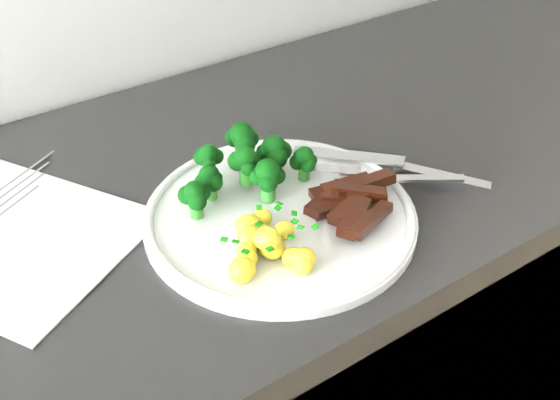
{
  "coord_description": "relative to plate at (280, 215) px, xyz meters",
  "views": [
    {
      "loc": [
        -0.22,
        1.08,
        1.36
      ],
      "look_at": [
        0.12,
        1.58,
        0.9
      ],
      "focal_mm": 43.55,
      "sensor_mm": 36.0,
      "label": 1
    }
  ],
  "objects": [
    {
      "name": "knife",
      "position": [
        0.19,
        -0.02,
        0.0
      ],
      "size": [
        0.17,
        0.21,
        0.03
      ],
      "color": "silver",
      "rests_on": "plate"
    },
    {
      "name": "broccoli",
      "position": [
        -0.0,
        0.06,
        0.04
      ],
      "size": [
        0.18,
        0.11,
        0.07
      ],
      "color": "#24641D",
      "rests_on": "plate"
    },
    {
      "name": "fork",
      "position": [
        0.14,
        -0.02,
        0.01
      ],
      "size": [
        0.14,
        0.13,
        0.02
      ],
      "color": "silver",
      "rests_on": "plate"
    },
    {
      "name": "plate",
      "position": [
        0.0,
        0.0,
        0.0
      ],
      "size": [
        0.31,
        0.31,
        0.02
      ],
      "color": "white",
      "rests_on": "counter"
    },
    {
      "name": "potatoes",
      "position": [
        -0.05,
        -0.05,
        0.02
      ],
      "size": [
        0.1,
        0.11,
        0.04
      ],
      "color": "yellow",
      "rests_on": "plate"
    },
    {
      "name": "beef_strips",
      "position": [
        0.07,
        -0.04,
        0.01
      ],
      "size": [
        0.12,
        0.11,
        0.03
      ],
      "color": "black",
      "rests_on": "plate"
    }
  ]
}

